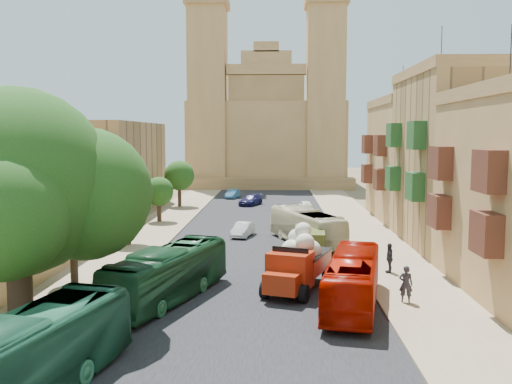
# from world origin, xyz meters

# --- Properties ---
(ground) EXTENTS (260.00, 260.00, 0.00)m
(ground) POSITION_xyz_m (0.00, 0.00, 0.00)
(ground) COLOR brown
(road_surface) EXTENTS (14.00, 140.00, 0.01)m
(road_surface) POSITION_xyz_m (0.00, 30.00, 0.01)
(road_surface) COLOR black
(road_surface) RESTS_ON ground
(sidewalk_east) EXTENTS (5.00, 140.00, 0.01)m
(sidewalk_east) POSITION_xyz_m (9.50, 30.00, 0.01)
(sidewalk_east) COLOR #927D5F
(sidewalk_east) RESTS_ON ground
(sidewalk_west) EXTENTS (5.00, 140.00, 0.01)m
(sidewalk_west) POSITION_xyz_m (-9.50, 30.00, 0.01)
(sidewalk_west) COLOR #927D5F
(sidewalk_west) RESTS_ON ground
(kerb_east) EXTENTS (0.25, 140.00, 0.12)m
(kerb_east) POSITION_xyz_m (7.00, 30.00, 0.06)
(kerb_east) COLOR #927D5F
(kerb_east) RESTS_ON ground
(kerb_west) EXTENTS (0.25, 140.00, 0.12)m
(kerb_west) POSITION_xyz_m (-7.00, 30.00, 0.06)
(kerb_west) COLOR #927D5F
(kerb_west) RESTS_ON ground
(townhouse_c) EXTENTS (9.00, 14.00, 17.40)m
(townhouse_c) POSITION_xyz_m (15.95, 25.00, 6.91)
(townhouse_c) COLOR #A67D4B
(townhouse_c) RESTS_ON ground
(townhouse_d) EXTENTS (9.00, 14.00, 15.90)m
(townhouse_d) POSITION_xyz_m (15.95, 39.00, 6.16)
(townhouse_d) COLOR #9C7646
(townhouse_d) RESTS_ON ground
(west_wall) EXTENTS (1.00, 40.00, 1.80)m
(west_wall) POSITION_xyz_m (-12.50, 20.00, 0.90)
(west_wall) COLOR #9C7646
(west_wall) RESTS_ON ground
(west_building_mid) EXTENTS (10.00, 22.00, 10.00)m
(west_building_mid) POSITION_xyz_m (-18.00, 44.00, 5.00)
(west_building_mid) COLOR #A67D4B
(west_building_mid) RESTS_ON ground
(church) EXTENTS (28.00, 22.50, 36.30)m
(church) POSITION_xyz_m (-0.00, 78.61, 9.52)
(church) COLOR #9C7646
(church) RESTS_ON ground
(ficus_tree) EXTENTS (10.70, 9.84, 10.70)m
(ficus_tree) POSITION_xyz_m (-9.41, 4.01, 6.32)
(ficus_tree) COLOR #3A281D
(ficus_tree) RESTS_ON ground
(street_tree_a) EXTENTS (3.11, 3.11, 4.78)m
(street_tree_a) POSITION_xyz_m (-10.00, 12.00, 3.19)
(street_tree_a) COLOR #3A281D
(street_tree_a) RESTS_ON ground
(street_tree_b) EXTENTS (2.95, 2.95, 4.53)m
(street_tree_b) POSITION_xyz_m (-10.00, 24.00, 3.03)
(street_tree_b) COLOR #3A281D
(street_tree_b) RESTS_ON ground
(street_tree_c) EXTENTS (2.90, 2.90, 4.46)m
(street_tree_c) POSITION_xyz_m (-10.00, 36.00, 2.98)
(street_tree_c) COLOR #3A281D
(street_tree_c) RESTS_ON ground
(street_tree_d) EXTENTS (3.61, 3.61, 5.55)m
(street_tree_d) POSITION_xyz_m (-10.00, 48.00, 3.72)
(street_tree_d) COLOR #3A281D
(street_tree_d) RESTS_ON ground
(red_truck) EXTENTS (4.25, 6.61, 3.65)m
(red_truck) POSITION_xyz_m (2.85, 11.39, 1.61)
(red_truck) COLOR #A0250C
(red_truck) RESTS_ON ground
(olive_pickup) EXTENTS (2.48, 4.97, 2.00)m
(olive_pickup) POSITION_xyz_m (4.00, 20.00, 0.98)
(olive_pickup) COLOR #48531F
(olive_pickup) RESTS_ON ground
(bus_green_south) EXTENTS (4.83, 10.88, 2.95)m
(bus_green_south) POSITION_xyz_m (-6.50, -2.88, 1.48)
(bus_green_south) COLOR #205C40
(bus_green_south) RESTS_ON ground
(bus_green_north) EXTENTS (5.36, 10.32, 2.81)m
(bus_green_north) POSITION_xyz_m (-4.00, 9.04, 1.40)
(bus_green_north) COLOR #184926
(bus_green_north) RESTS_ON ground
(bus_red_east) EXTENTS (4.14, 9.95, 2.70)m
(bus_red_east) POSITION_xyz_m (5.49, 8.27, 1.35)
(bus_red_east) COLOR #A40D00
(bus_red_east) RESTS_ON ground
(bus_cream_east) EXTENTS (5.81, 10.27, 2.81)m
(bus_cream_east) POSITION_xyz_m (4.00, 24.61, 1.41)
(bus_cream_east) COLOR beige
(bus_cream_east) RESTS_ON ground
(car_blue_a) EXTENTS (2.74, 4.25, 1.35)m
(car_blue_a) POSITION_xyz_m (-3.52, 13.45, 0.67)
(car_blue_a) COLOR teal
(car_blue_a) RESTS_ON ground
(car_white_a) EXTENTS (2.06, 3.83, 1.20)m
(car_white_a) POSITION_xyz_m (-1.17, 27.86, 0.60)
(car_white_a) COLOR silver
(car_white_a) RESTS_ON ground
(car_cream) EXTENTS (2.08, 4.24, 1.16)m
(car_cream) POSITION_xyz_m (4.36, 19.02, 0.58)
(car_cream) COLOR #B9A691
(car_cream) RESTS_ON ground
(car_dkblue) EXTENTS (3.22, 4.76, 1.28)m
(car_dkblue) POSITION_xyz_m (-1.47, 49.43, 0.64)
(car_dkblue) COLOR #141545
(car_dkblue) RESTS_ON ground
(car_white_b) EXTENTS (2.14, 3.62, 1.16)m
(car_white_b) POSITION_xyz_m (4.89, 44.94, 0.58)
(car_white_b) COLOR white
(car_white_b) RESTS_ON ground
(car_blue_b) EXTENTS (1.91, 3.85, 1.21)m
(car_blue_b) POSITION_xyz_m (-4.29, 57.08, 0.61)
(car_blue_b) COLOR teal
(car_blue_b) RESTS_ON ground
(pedestrian_a) EXTENTS (0.79, 0.61, 1.93)m
(pedestrian_a) POSITION_xyz_m (8.32, 9.11, 0.97)
(pedestrian_a) COLOR #242229
(pedestrian_a) RESTS_ON ground
(pedestrian_c) EXTENTS (0.46, 1.11, 1.89)m
(pedestrian_c) POSITION_xyz_m (8.73, 15.45, 0.94)
(pedestrian_c) COLOR #29292F
(pedestrian_c) RESTS_ON ground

